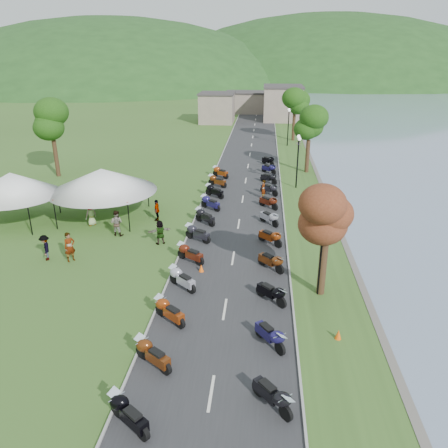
{
  "coord_description": "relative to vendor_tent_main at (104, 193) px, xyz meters",
  "views": [
    {
      "loc": [
        1.74,
        -3.36,
        12.63
      ],
      "look_at": [
        -0.84,
        24.68,
        1.3
      ],
      "focal_mm": 35.0,
      "sensor_mm": 36.0,
      "label": 1
    }
  ],
  "objects": [
    {
      "name": "far_building",
      "position": [
        8.77,
        56.45,
        0.5
      ],
      "size": [
        18.0,
        16.0,
        5.0
      ],
      "primitive_type": "cube",
      "color": "gray",
      "rests_on": "ground"
    },
    {
      "name": "moto_row_left",
      "position": [
        8.13,
        -8.98,
        -1.45
      ],
      "size": [
        2.6,
        45.07,
        1.1
      ],
      "primitive_type": null,
      "color": "#331411",
      "rests_on": "ground"
    },
    {
      "name": "pedestrian_a",
      "position": [
        0.47,
        -7.85,
        -2.0
      ],
      "size": [
        0.86,
        0.88,
        1.95
      ],
      "primitive_type": "imported",
      "rotation": [
        0.0,
        0.0,
        0.85
      ],
      "color": "slate",
      "rests_on": "ground"
    },
    {
      "name": "road",
      "position": [
        10.77,
        11.45,
        -1.99
      ],
      "size": [
        7.0,
        120.0,
        0.02
      ],
      "primitive_type": "cube",
      "color": "#303032",
      "rests_on": "ground"
    },
    {
      "name": "vendor_tent_side",
      "position": [
        -6.44,
        -1.75,
        0.0
      ],
      "size": [
        4.67,
        4.67,
        4.0
      ],
      "primitive_type": null,
      "color": "white",
      "rests_on": "ground"
    },
    {
      "name": "vendor_tent_main",
      "position": [
        0.0,
        0.0,
        0.0
      ],
      "size": [
        5.61,
        5.61,
        4.0
      ],
      "primitive_type": null,
      "color": "white",
      "rests_on": "ground"
    },
    {
      "name": "pedestrian_b",
      "position": [
        2.1,
        -3.53,
        -2.0
      ],
      "size": [
        0.98,
        0.61,
        1.9
      ],
      "primitive_type": "imported",
      "rotation": [
        0.0,
        0.0,
        3.02
      ],
      "color": "slate",
      "rests_on": "ground"
    },
    {
      "name": "hills_backdrop",
      "position": [
        10.77,
        171.45,
        -2.0
      ],
      "size": [
        360.0,
        120.0,
        76.0
      ],
      "primitive_type": null,
      "color": "#285621",
      "rests_on": "ground"
    },
    {
      "name": "pedestrian_c",
      "position": [
        -1.17,
        -7.84,
        -2.0
      ],
      "size": [
        0.92,
        1.18,
        1.7
      ],
      "primitive_type": "imported",
      "rotation": [
        0.0,
        0.0,
        5.21
      ],
      "color": "slate",
      "rests_on": "ground"
    },
    {
      "name": "tree_lakeside",
      "position": [
        15.9,
        -10.44,
        1.77
      ],
      "size": [
        2.71,
        2.71,
        7.53
      ],
      "primitive_type": null,
      "color": "#255713",
      "rests_on": "ground"
    },
    {
      "name": "moto_row_right",
      "position": [
        13.07,
        -2.25,
        -1.45
      ],
      "size": [
        2.6,
        43.38,
        1.1
      ],
      "primitive_type": null,
      "color": "#331411",
      "rests_on": "ground"
    }
  ]
}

